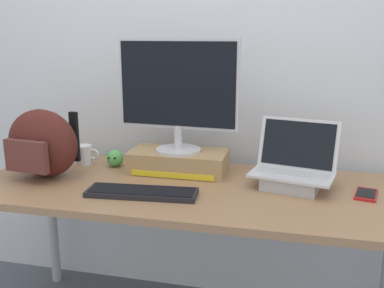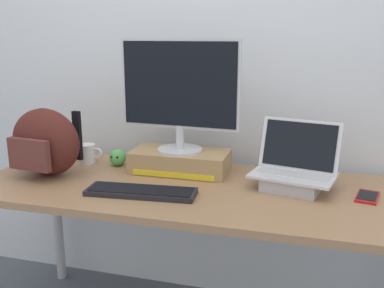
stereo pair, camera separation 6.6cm
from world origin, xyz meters
The scene contains 10 objects.
back_wall centered at (0.00, 0.46, 1.30)m, with size 7.00×0.10×2.60m, color silver.
desk centered at (0.00, 0.00, 0.67)m, with size 1.84×0.72×0.74m.
toner_box_yellow centered at (-0.11, 0.17, 0.79)m, with size 0.44×0.22×0.10m.
desktop_monitor centered at (-0.11, 0.17, 1.11)m, with size 0.55×0.20×0.50m.
open_laptop centered at (0.41, 0.09, 0.80)m, with size 0.37×0.28×0.27m.
external_keyboard centered at (-0.17, -0.15, 0.75)m, with size 0.44×0.17×0.02m.
messenger_backpack centered at (-0.66, -0.03, 0.89)m, with size 0.36×0.26×0.30m.
coffee_mug centered at (-0.58, 0.19, 0.79)m, with size 0.12×0.08×0.09m.
cell_phone centered at (0.69, 0.05, 0.74)m, with size 0.11×0.16×0.01m.
plush_toy centered at (-0.42, 0.18, 0.78)m, with size 0.08×0.08×0.08m.
Camera 2 is at (0.46, -1.65, 1.35)m, focal length 40.75 mm.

